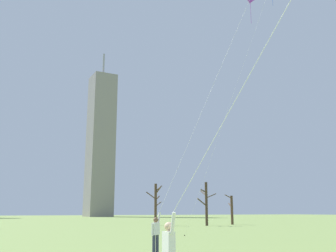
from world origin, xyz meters
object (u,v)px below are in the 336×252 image
object	(u,v)px
distant_kite_drifting_right_blue	(265,4)
bare_tree_far_right_edge	(206,202)
bare_tree_left_of_center	(156,203)
bare_tree_right_of_center	(232,209)
kite_flyer_foreground_right_orange	(230,139)
kite_flyer_midfield_right_purple	(174,188)

from	to	relation	value
distant_kite_drifting_right_blue	bare_tree_far_right_edge	distance (m)	29.56
distant_kite_drifting_right_blue	bare_tree_left_of_center	world-z (taller)	distant_kite_drifting_right_blue
distant_kite_drifting_right_blue	bare_tree_right_of_center	size ratio (longest dim) A/B	4.86
bare_tree_far_right_edge	bare_tree_left_of_center	bearing A→B (deg)	144.09
kite_flyer_foreground_right_orange	bare_tree_right_of_center	size ratio (longest dim) A/B	3.61
kite_flyer_midfield_right_purple	bare_tree_left_of_center	world-z (taller)	kite_flyer_midfield_right_purple
kite_flyer_foreground_right_orange	kite_flyer_midfield_right_purple	bearing A→B (deg)	68.18
kite_flyer_midfield_right_purple	bare_tree_left_of_center	size ratio (longest dim) A/B	2.73
distant_kite_drifting_right_blue	bare_tree_far_right_edge	size ratio (longest dim) A/B	3.60
kite_flyer_midfield_right_purple	distant_kite_drifting_right_blue	world-z (taller)	distant_kite_drifting_right_blue
kite_flyer_midfield_right_purple	bare_tree_right_of_center	xyz separation A→B (m)	(26.70, 31.47, -0.76)
kite_flyer_midfield_right_purple	bare_tree_left_of_center	xyz separation A→B (m)	(15.02, 33.37, 0.10)
distant_kite_drifting_right_blue	bare_tree_right_of_center	world-z (taller)	distant_kite_drifting_right_blue
kite_flyer_foreground_right_orange	bare_tree_far_right_edge	distance (m)	46.26
kite_flyer_foreground_right_orange	distant_kite_drifting_right_blue	distance (m)	27.22
kite_flyer_foreground_right_orange	kite_flyer_midfield_right_purple	xyz separation A→B (m)	(3.96, 9.89, -0.38)
bare_tree_far_right_edge	bare_tree_left_of_center	size ratio (longest dim) A/B	1.03
kite_flyer_foreground_right_orange	bare_tree_right_of_center	bearing A→B (deg)	53.45
kite_flyer_foreground_right_orange	bare_tree_right_of_center	distance (m)	51.50
bare_tree_far_right_edge	kite_flyer_midfield_right_purple	bearing A→B (deg)	-125.33
kite_flyer_midfield_right_purple	bare_tree_far_right_edge	world-z (taller)	kite_flyer_midfield_right_purple
kite_flyer_midfield_right_purple	distant_kite_drifting_right_blue	distance (m)	20.72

